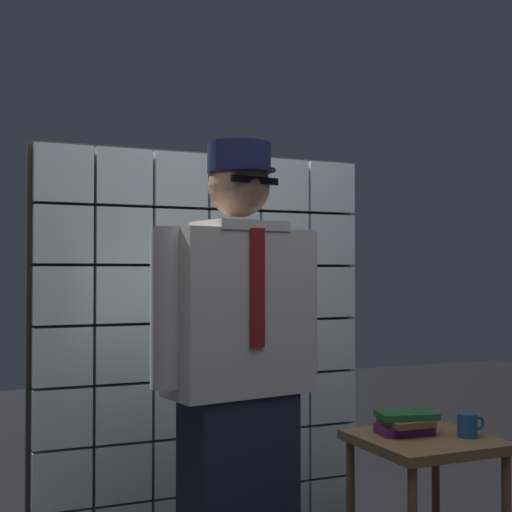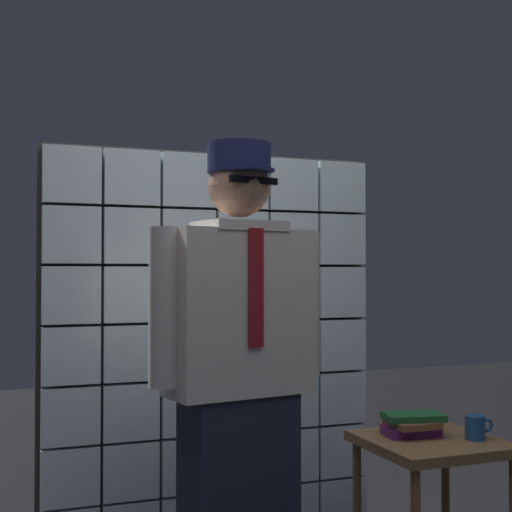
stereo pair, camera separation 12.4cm
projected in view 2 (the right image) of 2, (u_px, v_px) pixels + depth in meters
The scene contains 5 objects.
glass_block_wall at pixel (214, 349), 3.28m from camera, with size 1.57×0.10×1.82m.
standing_person at pixel (239, 374), 2.51m from camera, with size 0.68×0.33×1.70m.
side_table at pixel (432, 458), 2.87m from camera, with size 0.52×0.52×0.58m.
book_stack at pixel (412, 424), 2.92m from camera, with size 0.26×0.20×0.09m.
coffee_mug at pixel (476, 427), 2.85m from camera, with size 0.13×0.08×0.09m.
Camera 2 is at (-0.97, -2.01, 1.25)m, focal length 50.17 mm.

